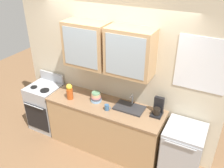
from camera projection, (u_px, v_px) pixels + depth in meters
The scene contains 10 objects.
ground_plane at pixel (105, 146), 4.49m from camera, with size 10.00×10.00×0.00m, color brown.
back_wall_unit at pixel (113, 64), 3.96m from camera, with size 3.65×0.48×2.86m.
counter at pixel (105, 126), 4.26m from camera, with size 2.05×0.63×0.92m.
stove_range at pixel (46, 106), 4.79m from camera, with size 0.58×0.62×1.10m.
sink_faucet at pixel (129, 108), 3.93m from camera, with size 0.49×0.30×0.22m.
bowl_stack at pixel (96, 97), 4.10m from camera, with size 0.19×0.19×0.17m.
vase at pixel (70, 92), 4.14m from camera, with size 0.11×0.11×0.29m.
cup_near_sink at pixel (107, 107), 3.88m from camera, with size 0.11×0.07×0.10m.
dishwasher at pixel (182, 152), 3.71m from camera, with size 0.58×0.61×0.92m.
coffee_maker at pixel (158, 108), 3.75m from camera, with size 0.17×0.20×0.29m.
Camera 1 is at (1.65, -2.92, 3.19)m, focal length 38.52 mm.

